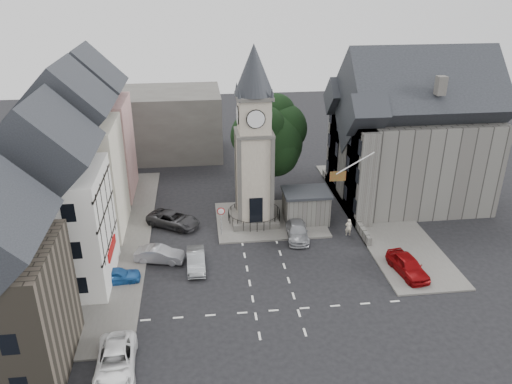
{
  "coord_description": "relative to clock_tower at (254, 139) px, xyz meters",
  "views": [
    {
      "loc": [
        -4.77,
        -33.41,
        21.87
      ],
      "look_at": [
        -0.18,
        5.0,
        4.37
      ],
      "focal_mm": 35.0,
      "sensor_mm": 36.0,
      "label": 1
    }
  ],
  "objects": [
    {
      "name": "car_island_east",
      "position": [
        3.41,
        -3.49,
        -7.47
      ],
      "size": [
        2.19,
        4.62,
        1.3
      ],
      "primitive_type": "imported",
      "rotation": [
        0.0,
        0.0,
        -0.08
      ],
      "color": "#97999E",
      "rests_on": "ground"
    },
    {
      "name": "ground",
      "position": [
        0.0,
        -7.99,
        -8.12
      ],
      "size": [
        120.0,
        120.0,
        0.0
      ],
      "primitive_type": "plane",
      "color": "black",
      "rests_on": "ground"
    },
    {
      "name": "pavement_east",
      "position": [
        12.0,
        0.01,
        -8.05
      ],
      "size": [
        6.0,
        26.0,
        0.14
      ],
      "primitive_type": "cube",
      "color": "#595651",
      "rests_on": "ground"
    },
    {
      "name": "terrace_cream",
      "position": [
        -15.5,
        0.01,
        -1.54
      ],
      "size": [
        8.1,
        7.6,
        12.8
      ],
      "color": "beige",
      "rests_on": "ground"
    },
    {
      "name": "town_tree",
      "position": [
        2.0,
        5.01,
        -1.15
      ],
      "size": [
        7.2,
        7.2,
        10.8
      ],
      "color": "black",
      "rests_on": "ground"
    },
    {
      "name": "car_west_silver",
      "position": [
        -8.39,
        -6.12,
        -7.46
      ],
      "size": [
        4.19,
        2.22,
        1.31
      ],
      "primitive_type": "imported",
      "rotation": [
        0.0,
        0.0,
        1.35
      ],
      "color": "#999AA0",
      "rests_on": "ground"
    },
    {
      "name": "van_sw_white",
      "position": [
        -10.3,
        -17.99,
        -7.43
      ],
      "size": [
        2.58,
        5.1,
        1.38
      ],
      "primitive_type": "imported",
      "rotation": [
        0.0,
        0.0,
        0.06
      ],
      "color": "white",
      "rests_on": "ground"
    },
    {
      "name": "car_west_blue",
      "position": [
        -11.5,
        -8.73,
        -7.51
      ],
      "size": [
        3.71,
        1.75,
        1.23
      ],
      "primitive_type": "imported",
      "rotation": [
        0.0,
        0.0,
        1.66
      ],
      "color": "#1C529A",
      "rests_on": "ground"
    },
    {
      "name": "terrace_tudor",
      "position": [
        -15.5,
        -7.99,
        -1.93
      ],
      "size": [
        8.1,
        7.6,
        12.0
      ],
      "color": "silver",
      "rests_on": "ground"
    },
    {
      "name": "flagpole",
      "position": [
        8.0,
        -3.99,
        -1.12
      ],
      "size": [
        3.68,
        0.1,
        2.74
      ],
      "color": "white",
      "rests_on": "ground"
    },
    {
      "name": "stone_shelter",
      "position": [
        4.8,
        -0.49,
        -6.57
      ],
      "size": [
        4.3,
        3.3,
        3.08
      ],
      "color": "#575450",
      "rests_on": "ground"
    },
    {
      "name": "warning_sign_post",
      "position": [
        -3.2,
        -2.56,
        -6.09
      ],
      "size": [
        0.7,
        0.19,
        2.85
      ],
      "color": "black",
      "rests_on": "ground"
    },
    {
      "name": "road_markings",
      "position": [
        0.0,
        -13.49,
        -8.12
      ],
      "size": [
        20.0,
        8.0,
        0.01
      ],
      "primitive_type": "cube",
      "color": "silver",
      "rests_on": "ground"
    },
    {
      "name": "clock_tower",
      "position": [
        0.0,
        0.0,
        0.0
      ],
      "size": [
        4.86,
        4.86,
        16.25
      ],
      "color": "#4C4944",
      "rests_on": "ground"
    },
    {
      "name": "terrace_pink",
      "position": [
        -15.5,
        8.01,
        -1.54
      ],
      "size": [
        8.1,
        7.6,
        12.8
      ],
      "color": "tan",
      "rests_on": "ground"
    },
    {
      "name": "car_island_silver",
      "position": [
        -5.5,
        -7.35,
        -7.47
      ],
      "size": [
        1.47,
        4.0,
        1.31
      ],
      "primitive_type": "imported",
      "rotation": [
        0.0,
        0.0,
        0.02
      ],
      "color": "gray",
      "rests_on": "ground"
    },
    {
      "name": "backdrop_west",
      "position": [
        -12.0,
        20.01,
        -4.12
      ],
      "size": [
        20.0,
        10.0,
        8.0
      ],
      "primitive_type": "cube",
      "color": "#4C4944",
      "rests_on": "ground"
    },
    {
      "name": "east_building",
      "position": [
        15.59,
        3.01,
        -1.86
      ],
      "size": [
        14.4,
        11.4,
        12.6
      ],
      "color": "#575450",
      "rests_on": "ground"
    },
    {
      "name": "central_island",
      "position": [
        1.5,
        0.01,
        -8.04
      ],
      "size": [
        10.0,
        8.0,
        0.16
      ],
      "primitive_type": "cube",
      "color": "#595651",
      "rests_on": "ground"
    },
    {
      "name": "east_boundary_wall",
      "position": [
        9.2,
        2.01,
        -7.67
      ],
      "size": [
        0.4,
        16.0,
        0.9
      ],
      "primitive_type": "cube",
      "color": "#575450",
      "rests_on": "ground"
    },
    {
      "name": "car_west_grey",
      "position": [
        -7.5,
        -0.09,
        -7.43
      ],
      "size": [
        5.42,
        4.53,
        1.38
      ],
      "primitive_type": "imported",
      "rotation": [
        0.0,
        0.0,
        1.02
      ],
      "color": "#323134",
      "rests_on": "ground"
    },
    {
      "name": "pedestrian",
      "position": [
        8.0,
        -3.68,
        -7.31
      ],
      "size": [
        0.61,
        0.41,
        1.62
      ],
      "primitive_type": "imported",
      "rotation": [
        0.0,
        0.0,
        3.1
      ],
      "color": "beige",
      "rests_on": "ground"
    },
    {
      "name": "pavement_west",
      "position": [
        -12.5,
        -1.99,
        -8.05
      ],
      "size": [
        6.0,
        30.0,
        0.14
      ],
      "primitive_type": "cube",
      "color": "#595651",
      "rests_on": "ground"
    },
    {
      "name": "car_east_red",
      "position": [
        10.82,
        -10.2,
        -7.37
      ],
      "size": [
        2.43,
        4.64,
        1.51
      ],
      "primitive_type": "imported",
      "rotation": [
        0.0,
        0.0,
        0.15
      ],
      "color": "maroon",
      "rests_on": "ground"
    }
  ]
}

